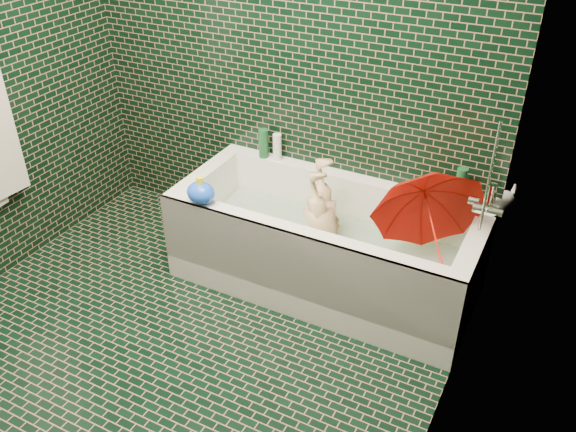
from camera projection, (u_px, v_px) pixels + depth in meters
The scene contains 18 objects.
floor at pixel (157, 369), 3.02m from camera, with size 2.80×2.80×0.00m, color black.
wall_back at pixel (286, 44), 3.40m from camera, with size 2.80×2.80×0.00m, color black.
wall_right at pixel (453, 225), 1.85m from camera, with size 2.80×2.80×0.00m, color black.
bathtub at pixel (324, 253), 3.49m from camera, with size 1.70×0.75×0.55m.
bath_mat at pixel (325, 260), 3.53m from camera, with size 1.35×0.47×0.01m, color #49D42A.
water at pixel (326, 239), 3.46m from camera, with size 1.48×0.53×0.00m, color silver.
faucet at pixel (486, 203), 2.88m from camera, with size 0.18×0.19×0.55m.
child at pixel (326, 238), 3.45m from camera, with size 0.32×0.21×0.89m, color tan.
umbrella at pixel (432, 226), 3.07m from camera, with size 0.57×0.57×0.50m, color red.
soap_bottle_a at pixel (488, 212), 3.23m from camera, with size 0.11×0.11×0.28m, color white.
soap_bottle_b at pixel (488, 211), 3.24m from camera, with size 0.08×0.08×0.18m, color #43217D.
soap_bottle_c at pixel (478, 208), 3.26m from camera, with size 0.12×0.12×0.15m, color #164D28.
bottle_right_tall at pixel (460, 187), 3.24m from camera, with size 0.06×0.06×0.22m, color #164D28.
bottle_right_pump at pixel (491, 198), 3.19m from camera, with size 0.05×0.05×0.16m, color silver.
bottle_left_tall at pixel (264, 143), 3.73m from camera, with size 0.06×0.06×0.18m, color #164D28.
bottle_left_short at pixel (277, 147), 3.70m from camera, with size 0.05×0.05×0.17m, color white.
rubber_duck at pixel (459, 194), 3.30m from camera, with size 0.12×0.08×0.10m.
bath_toy at pixel (201, 192), 3.27m from camera, with size 0.19×0.18×0.16m.
Camera 1 is at (1.56, -1.60, 2.26)m, focal length 38.00 mm.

